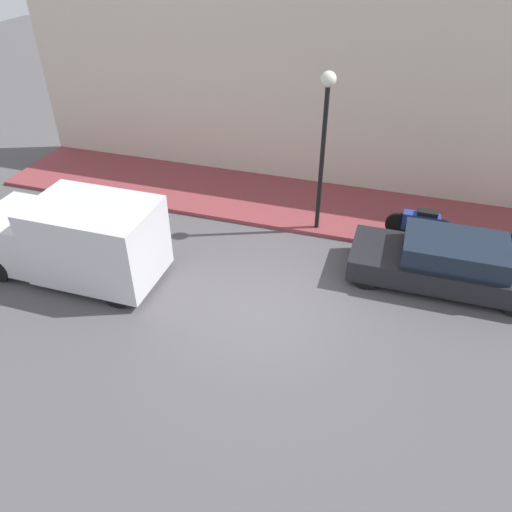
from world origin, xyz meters
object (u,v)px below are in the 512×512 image
Objects in this scene: parked_car at (445,262)px; motorcycle_blue at (421,223)px; streetlamp at (325,123)px; delivery_van at (73,238)px.

parked_car reaches higher than motorcycle_blue.
motorcycle_blue is 3.78m from streetlamp.
delivery_van is 2.44× the size of motorcycle_blue.
parked_car is 0.98× the size of delivery_van.
parked_car is at bearing -112.88° from streetlamp.
streetlamp is (1.43, 3.40, 2.56)m from parked_car.
delivery_van is 8.96m from motorcycle_blue.
delivery_van is at bearing 104.94° from parked_car.
streetlamp is (3.74, -5.25, 2.13)m from delivery_van.
delivery_van is 6.79m from streetlamp.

